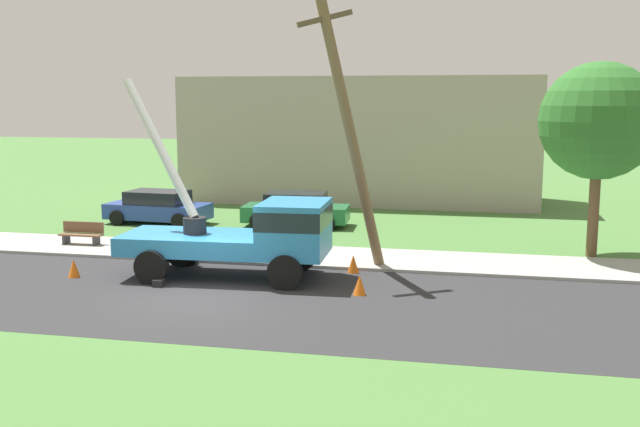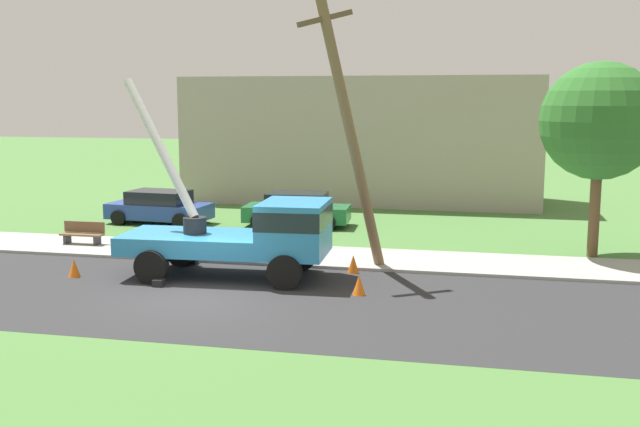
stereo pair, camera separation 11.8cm
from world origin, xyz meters
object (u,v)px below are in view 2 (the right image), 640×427
(leaning_utility_pole, at_px, (349,126))
(traffic_cone_behind, at_px, (74,268))
(traffic_cone_curbside, at_px, (353,264))
(parked_sedan_blue, at_px, (159,207))
(traffic_cone_ahead, at_px, (359,285))
(utility_truck, at_px, (252,232))
(park_bench, at_px, (83,234))
(roadside_tree_near, at_px, (600,122))
(parked_sedan_green, at_px, (297,209))

(leaning_utility_pole, bearing_deg, traffic_cone_behind, -162.23)
(traffic_cone_curbside, height_order, parked_sedan_blue, parked_sedan_blue)
(traffic_cone_ahead, bearing_deg, utility_truck, 159.90)
(utility_truck, height_order, traffic_cone_ahead, utility_truck)
(utility_truck, distance_m, leaning_utility_pole, 4.34)
(parked_sedan_blue, bearing_deg, leaning_utility_pole, -36.11)
(traffic_cone_curbside, bearing_deg, leaning_utility_pole, 133.80)
(park_bench, bearing_deg, traffic_cone_ahead, -22.15)
(roadside_tree_near, bearing_deg, utility_truck, -152.91)
(traffic_cone_behind, relative_size, parked_sedan_blue, 0.12)
(traffic_cone_ahead, xyz_separation_m, roadside_tree_near, (6.97, 6.60, 4.30))
(traffic_cone_ahead, distance_m, park_bench, 11.80)
(leaning_utility_pole, height_order, park_bench, leaning_utility_pole)
(traffic_cone_curbside, distance_m, park_bench, 10.50)
(roadside_tree_near, bearing_deg, park_bench, -173.14)
(traffic_cone_behind, relative_size, traffic_cone_curbside, 1.00)
(traffic_cone_ahead, distance_m, parked_sedan_blue, 14.14)
(utility_truck, xyz_separation_m, parked_sedan_green, (-0.90, 9.03, -0.70))
(traffic_cone_behind, relative_size, park_bench, 0.35)
(traffic_cone_behind, xyz_separation_m, park_bench, (-2.16, 4.26, 0.18))
(utility_truck, xyz_separation_m, traffic_cone_curbside, (2.86, 1.26, -1.13))
(parked_sedan_blue, distance_m, parked_sedan_green, 5.99)
(parked_sedan_green, distance_m, park_bench, 8.80)
(leaning_utility_pole, bearing_deg, utility_truck, -151.04)
(leaning_utility_pole, relative_size, parked_sedan_blue, 1.94)
(park_bench, distance_m, roadside_tree_near, 18.49)
(park_bench, bearing_deg, roadside_tree_near, 6.86)
(traffic_cone_curbside, relative_size, roadside_tree_near, 0.09)
(parked_sedan_blue, bearing_deg, traffic_cone_behind, -80.73)
(utility_truck, height_order, roadside_tree_near, roadside_tree_near)
(traffic_cone_curbside, xyz_separation_m, parked_sedan_blue, (-9.71, 7.14, 0.43))
(utility_truck, distance_m, park_bench, 8.17)
(utility_truck, height_order, parked_sedan_blue, utility_truck)
(traffic_cone_behind, bearing_deg, traffic_cone_ahead, -1.20)
(utility_truck, distance_m, parked_sedan_green, 9.10)
(utility_truck, relative_size, roadside_tree_near, 1.04)
(traffic_cone_curbside, distance_m, roadside_tree_near, 9.61)
(traffic_cone_behind, xyz_separation_m, traffic_cone_curbside, (8.16, 2.34, 0.00))
(traffic_cone_ahead, bearing_deg, roadside_tree_near, 43.43)
(parked_sedan_blue, relative_size, roadside_tree_near, 0.69)
(parked_sedan_green, distance_m, roadside_tree_near, 12.53)
(parked_sedan_blue, distance_m, park_bench, 5.27)
(leaning_utility_pole, relative_size, traffic_cone_ahead, 15.70)
(leaning_utility_pole, xyz_separation_m, traffic_cone_ahead, (0.80, -2.73, -4.23))
(traffic_cone_curbside, bearing_deg, roadside_tree_near, 28.28)
(leaning_utility_pole, distance_m, traffic_cone_curbside, 4.24)
(traffic_cone_curbside, height_order, park_bench, park_bench)
(utility_truck, relative_size, parked_sedan_blue, 1.52)
(leaning_utility_pole, height_order, parked_sedan_blue, leaning_utility_pole)
(park_bench, bearing_deg, traffic_cone_curbside, -10.54)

